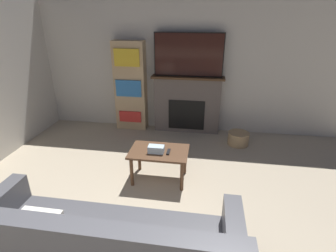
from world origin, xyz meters
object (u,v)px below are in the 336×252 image
at_px(fireplace, 187,104).
at_px(tv, 189,55).
at_px(coffee_table, 159,155).
at_px(bookshelf, 130,86).
at_px(storage_basket, 238,138).

relative_size(fireplace, tv, 1.08).
bearing_deg(coffee_table, tv, 82.49).
height_order(coffee_table, bookshelf, bookshelf).
height_order(tv, bookshelf, tv).
relative_size(tv, coffee_table, 1.57).
bearing_deg(tv, bookshelf, -179.82).
relative_size(tv, bookshelf, 0.73).
height_order(tv, storage_basket, tv).
height_order(fireplace, storage_basket, fireplace).
bearing_deg(bookshelf, storage_basket, -12.00).
distance_m(bookshelf, storage_basket, 2.33).
distance_m(fireplace, storage_basket, 1.20).
xyz_separation_m(fireplace, storage_basket, (1.00, -0.48, -0.45)).
relative_size(fireplace, storage_basket, 3.68).
relative_size(coffee_table, storage_basket, 2.16).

